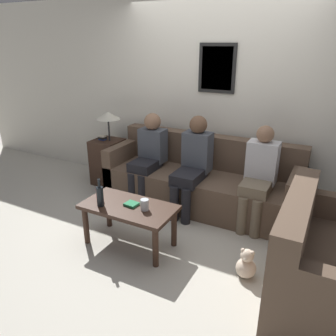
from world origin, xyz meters
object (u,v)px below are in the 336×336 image
object	(u,v)px
couch_main	(201,182)
person_middle	(193,162)
person_left	(149,153)
couch_side	(325,265)
wine_bottle	(100,196)
person_right	(259,174)
teddy_bear	(246,265)
coffee_table	(129,212)
drinking_glass	(145,205)

from	to	relation	value
couch_main	person_middle	xyz separation A→B (m)	(-0.03, -0.20, 0.34)
person_left	person_middle	distance (m)	0.66
couch_side	wine_bottle	bearing A→B (deg)	96.81
couch_main	person_right	bearing A→B (deg)	-12.35
couch_main	teddy_bear	bearing A→B (deg)	-51.20
coffee_table	person_middle	distance (m)	1.08
person_left	teddy_bear	distance (m)	1.98
couch_main	person_left	xyz separation A→B (m)	(-0.69, -0.15, 0.33)
couch_main	drinking_glass	bearing A→B (deg)	-94.89
couch_main	wine_bottle	bearing A→B (deg)	-112.01
drinking_glass	person_right	bearing A→B (deg)	50.37
drinking_glass	person_left	distance (m)	1.22
drinking_glass	person_left	world-z (taller)	person_left
couch_main	drinking_glass	world-z (taller)	couch_main
drinking_glass	teddy_bear	distance (m)	1.10
couch_side	coffee_table	distance (m)	1.85
person_left	couch_side	bearing A→B (deg)	-23.03
coffee_table	teddy_bear	size ratio (longest dim) A/B	3.32
couch_side	teddy_bear	world-z (taller)	couch_side
wine_bottle	person_left	distance (m)	1.21
wine_bottle	person_middle	world-z (taller)	person_middle
coffee_table	person_middle	bearing A→B (deg)	75.41
coffee_table	teddy_bear	bearing A→B (deg)	2.62
wine_bottle	couch_side	bearing A→B (deg)	6.81
drinking_glass	person_right	world-z (taller)	person_right
person_middle	person_right	size ratio (longest dim) A/B	1.03
person_left	teddy_bear	world-z (taller)	person_left
wine_bottle	person_middle	size ratio (longest dim) A/B	0.25
coffee_table	person_right	bearing A→B (deg)	44.59
coffee_table	person_right	distance (m)	1.51
person_middle	person_right	world-z (taller)	person_middle
couch_main	drinking_glass	distance (m)	1.23
person_middle	coffee_table	bearing A→B (deg)	-104.59
couch_side	teddy_bear	bearing A→B (deg)	95.35
wine_bottle	teddy_bear	bearing A→B (deg)	7.42
couch_main	person_right	distance (m)	0.84
wine_bottle	drinking_glass	bearing A→B (deg)	16.95
couch_side	person_left	distance (m)	2.45
teddy_bear	couch_side	bearing A→B (deg)	5.35
person_left	person_right	xyz separation A→B (m)	(1.45, -0.02, -0.00)
couch_main	teddy_bear	size ratio (longest dim) A/B	8.48
couch_main	couch_side	size ratio (longest dim) A/B	1.81
drinking_glass	couch_side	bearing A→B (deg)	4.00
teddy_bear	person_left	bearing A→B (deg)	148.09
teddy_bear	person_middle	bearing A→B (deg)	135.11
wine_bottle	teddy_bear	world-z (taller)	wine_bottle
wine_bottle	person_right	world-z (taller)	person_right
couch_side	drinking_glass	xyz separation A→B (m)	(-1.65, -0.12, 0.20)
coffee_table	person_left	world-z (taller)	person_left
wine_bottle	drinking_glass	size ratio (longest dim) A/B	2.61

